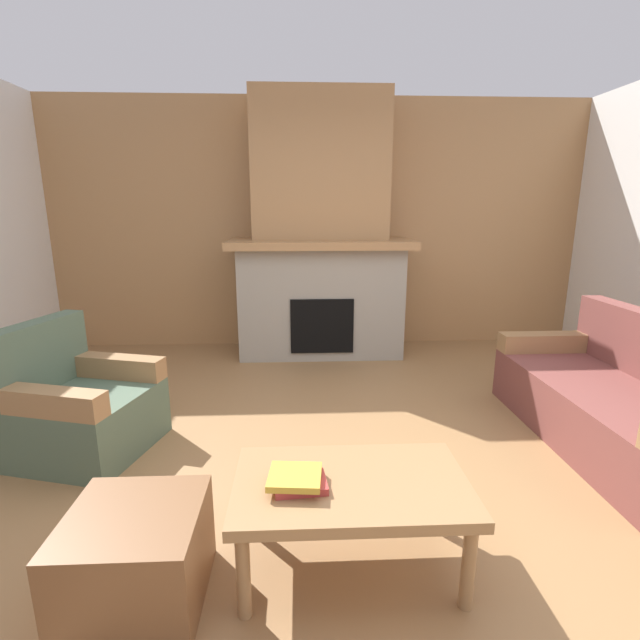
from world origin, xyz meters
The scene contains 8 objects.
ground centered at (0.00, 0.00, 0.00)m, with size 9.00×9.00×0.00m, color olive.
wall_back_wood_panel centered at (0.00, 3.00, 1.35)m, with size 6.00×0.12×2.70m, color #A87A4C.
fireplace centered at (0.00, 2.62, 1.16)m, with size 1.90×0.82×2.70m.
couch centered at (1.91, 0.44, 0.29)m, with size 0.85×1.81×0.85m.
armchair centered at (-1.67, 0.54, 0.29)m, with size 0.93×0.93×0.85m.
coffee_table centered at (-0.02, -0.57, 0.38)m, with size 1.00×0.60×0.43m.
ottoman centered at (-0.89, -0.71, 0.20)m, with size 0.52×0.52×0.40m, color brown.
book_stack_near_edge centered at (-0.25, -0.61, 0.46)m, with size 0.25×0.22×0.06m.
Camera 1 is at (-0.24, -2.32, 1.57)m, focal length 26.08 mm.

